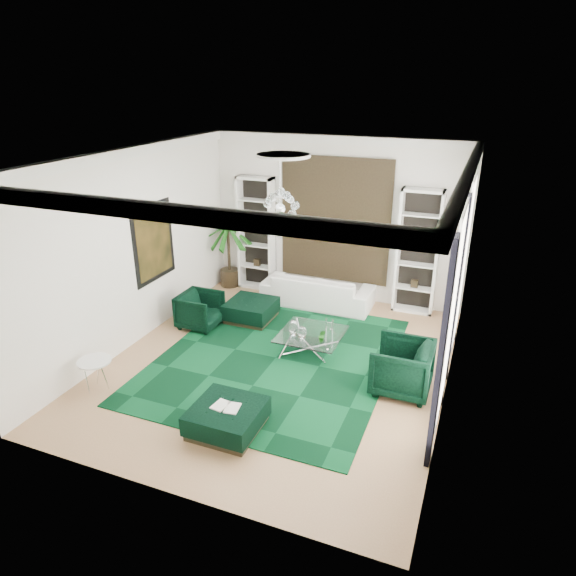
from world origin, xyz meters
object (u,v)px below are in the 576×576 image
at_px(armchair_left, 200,310).
at_px(ottoman_front, 227,418).
at_px(palm, 228,237).
at_px(coffee_table, 311,343).
at_px(armchair_right, 402,367).
at_px(ottoman_side, 251,310).
at_px(side_table, 96,375).
at_px(sofa, 317,290).

height_order(armchair_left, ottoman_front, armchair_left).
distance_m(ottoman_front, palm, 5.98).
bearing_deg(coffee_table, armchair_left, 175.84).
relative_size(armchair_left, armchair_right, 0.85).
relative_size(ottoman_side, side_table, 1.75).
distance_m(coffee_table, side_table, 3.92).
bearing_deg(palm, sofa, -7.58).
xyz_separation_m(armchair_right, ottoman_front, (-2.24, -2.04, -0.24)).
height_order(armchair_left, ottoman_side, armchair_left).
height_order(ottoman_side, palm, palm).
xyz_separation_m(armchair_left, palm, (-0.51, 2.33, 0.92)).
bearing_deg(armchair_left, ottoman_side, -50.94).
height_order(armchair_right, coffee_table, armchair_right).
bearing_deg(ottoman_side, side_table, -110.39).
bearing_deg(armchair_left, side_table, 171.37).
xyz_separation_m(ottoman_side, side_table, (-1.28, -3.43, 0.05)).
xyz_separation_m(armchair_left, ottoman_side, (0.86, 0.70, -0.16)).
bearing_deg(side_table, sofa, 63.43).
distance_m(sofa, armchair_right, 3.78).
distance_m(coffee_table, palm, 4.13).
bearing_deg(armchair_right, ottoman_side, -113.79).
bearing_deg(armchair_left, palm, 12.46).
bearing_deg(side_table, coffee_table, 40.55).
distance_m(side_table, palm, 5.17).
bearing_deg(coffee_table, sofa, 105.57).
xyz_separation_m(armchair_right, side_table, (-4.83, -1.87, -0.18)).
distance_m(sofa, ottoman_front, 4.91).
distance_m(armchair_right, side_table, 5.18).
bearing_deg(armchair_left, armchair_right, -101.11).
bearing_deg(armchair_right, armchair_left, -101.11).
bearing_deg(sofa, coffee_table, 105.57).
height_order(sofa, palm, palm).
xyz_separation_m(armchair_left, coffee_table, (2.56, -0.19, -0.18)).
xyz_separation_m(armchair_right, coffee_table, (-1.85, 0.68, -0.24)).
bearing_deg(ottoman_front, armchair_left, 126.81).
bearing_deg(palm, armchair_left, -77.54).
relative_size(sofa, palm, 0.98).
distance_m(sofa, coffee_table, 2.28).
bearing_deg(coffee_table, armchair_right, -20.20).
bearing_deg(armchair_right, sofa, -139.40).
height_order(armchair_left, palm, palm).
relative_size(sofa, side_table, 4.54).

